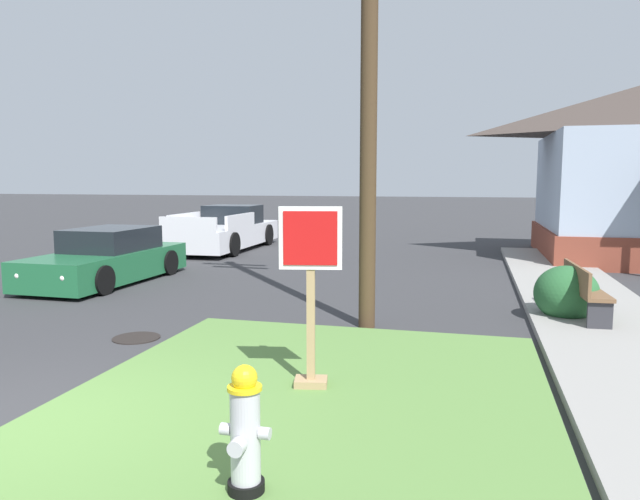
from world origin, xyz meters
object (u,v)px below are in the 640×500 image
object	(u,v)px
manhole_cover	(136,338)
utility_pole	(370,4)
street_bench	(583,288)
pickup_truck_white	(226,231)
parked_sedan_green	(108,259)
stop_sign	(311,303)
fire_hydrant	(245,432)

from	to	relation	value
manhole_cover	utility_pole	distance (m)	6.14
utility_pole	street_bench	bearing A→B (deg)	18.11
pickup_truck_white	utility_pole	bearing A→B (deg)	-55.22
parked_sedan_green	street_bench	bearing A→B (deg)	-8.94
pickup_truck_white	utility_pole	world-z (taller)	utility_pole
pickup_truck_white	manhole_cover	bearing A→B (deg)	-73.21
manhole_cover	stop_sign	bearing A→B (deg)	-26.05
street_bench	utility_pole	xyz separation A→B (m)	(-3.40, -1.11, 4.41)
manhole_cover	street_bench	size ratio (longest dim) A/B	0.39
fire_hydrant	street_bench	size ratio (longest dim) A/B	0.54
parked_sedan_green	utility_pole	size ratio (longest dim) A/B	0.46
stop_sign	pickup_truck_white	bearing A→B (deg)	117.29
fire_hydrant	utility_pole	xyz separation A→B (m)	(-0.03, 5.34, 4.47)
utility_pole	fire_hydrant	bearing A→B (deg)	-89.64
stop_sign	street_bench	distance (m)	5.47
parked_sedan_green	pickup_truck_white	bearing A→B (deg)	89.76
fire_hydrant	stop_sign	world-z (taller)	stop_sign
fire_hydrant	utility_pole	world-z (taller)	utility_pole
fire_hydrant	stop_sign	bearing A→B (deg)	93.19
street_bench	stop_sign	bearing A→B (deg)	-129.89
street_bench	utility_pole	distance (m)	5.68
stop_sign	pickup_truck_white	distance (m)	14.02
parked_sedan_green	street_bench	size ratio (longest dim) A/B	2.47
stop_sign	street_bench	xyz separation A→B (m)	(3.49, 4.18, -0.43)
street_bench	pickup_truck_white	bearing A→B (deg)	140.17
street_bench	parked_sedan_green	bearing A→B (deg)	171.06
fire_hydrant	utility_pole	distance (m)	6.97
manhole_cover	street_bench	bearing A→B (deg)	21.81
utility_pole	manhole_cover	bearing A→B (deg)	-154.49
manhole_cover	street_bench	xyz separation A→B (m)	(6.62, 2.65, 0.59)
parked_sedan_green	pickup_truck_white	world-z (taller)	pickup_truck_white
street_bench	utility_pole	world-z (taller)	utility_pole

